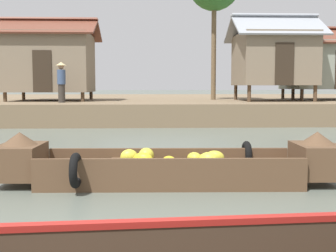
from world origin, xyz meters
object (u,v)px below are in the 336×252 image
Objects in this scene: banana_boat at (169,166)px; vendor_person at (61,80)px; stilt_house_mid_left at (273,58)px; stilt_house_left at (50,61)px; stilt_house_mid_right at (329,65)px.

banana_boat is 3.27× the size of vendor_person.
stilt_house_left is at bearing 176.90° from stilt_house_mid_left.
banana_boat is 14.69m from stilt_house_mid_left.
stilt_house_mid_left is at bearing -3.10° from stilt_house_left.
stilt_house_left is at bearing -176.21° from stilt_house_mid_right.
stilt_house_mid_right is at bearing 3.79° from stilt_house_left.
stilt_house_mid_right is (8.68, 14.85, 2.32)m from banana_boat.
vendor_person is (-3.89, 11.47, 1.51)m from banana_boat.
stilt_house_left is 10.34m from stilt_house_mid_left.
vendor_person is (-12.57, -3.38, -0.82)m from stilt_house_mid_right.
banana_boat is at bearing -120.30° from stilt_house_mid_right.
stilt_house_left reaches higher than vendor_person.
stilt_house_mid_right is at bearing 59.70° from banana_boat.
stilt_house_mid_left is 2.40× the size of vendor_person.
stilt_house_left reaches higher than stilt_house_mid_right.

